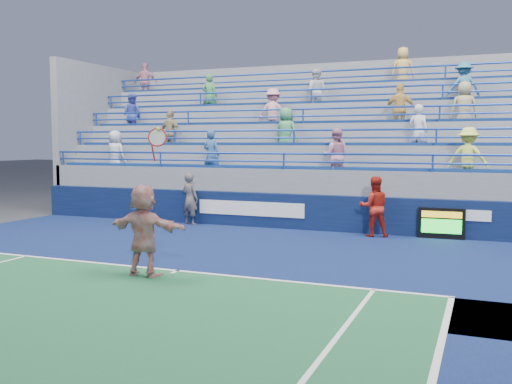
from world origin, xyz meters
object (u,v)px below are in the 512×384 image
at_px(serve_speed_board, 441,224).
at_px(ball_girl, 374,207).
at_px(line_judge, 190,199).
at_px(tennis_player, 144,230).
at_px(judge_chair, 137,214).

distance_m(serve_speed_board, ball_girl, 1.90).
distance_m(line_judge, ball_girl, 6.05).
distance_m(serve_speed_board, tennis_player, 8.68).
distance_m(judge_chair, tennis_player, 8.26).
relative_size(serve_speed_board, tennis_player, 0.42).
xyz_separation_m(serve_speed_board, tennis_player, (-5.23, -6.91, 0.50)).
xyz_separation_m(serve_speed_board, ball_girl, (-1.82, -0.32, 0.43)).
bearing_deg(line_judge, serve_speed_board, -166.00).
distance_m(serve_speed_board, line_judge, 7.89).
distance_m(tennis_player, line_judge, 7.24).
bearing_deg(ball_girl, judge_chair, -19.71).
distance_m(judge_chair, ball_girl, 8.13).
bearing_deg(tennis_player, serve_speed_board, 52.87).
height_order(serve_speed_board, judge_chair, serve_speed_board).
relative_size(tennis_player, ball_girl, 1.73).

